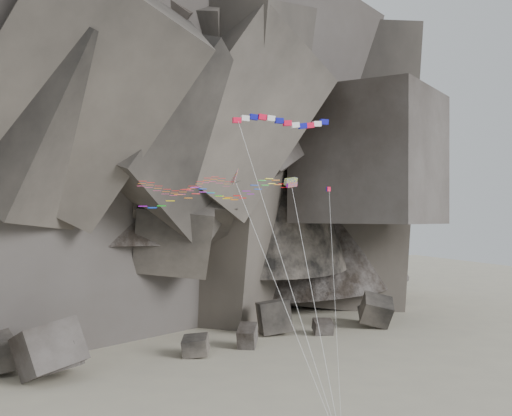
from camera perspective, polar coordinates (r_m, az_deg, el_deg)
name	(u,v)px	position (r m, az deg, el deg)	size (l,w,h in m)	color
headland	(81,75)	(119.33, -15.32, 11.31)	(110.00, 70.00, 84.00)	#554D45
boulder_field	(94,350)	(82.45, -14.22, -12.11)	(71.98, 16.78, 7.33)	#47423F
delta_kite	(184,185)	(49.72, -6.45, 2.06)	(13.56, 8.14, 21.41)	red
banner_kite	(282,124)	(54.18, 2.36, 7.50)	(8.27, 9.05, 25.94)	red
parafoil_kite	(214,193)	(53.18, -3.71, 1.38)	(14.99, 10.14, 20.80)	#CDE10C
pennant_kite	(331,229)	(55.40, 6.65, -1.85)	(4.58, 8.41, 19.93)	red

